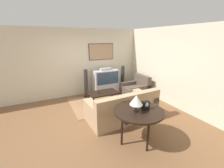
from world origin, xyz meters
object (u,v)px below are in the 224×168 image
Objects in this scene: table_lamp at (136,100)px; mantel_clock at (146,105)px; tv at (105,82)px; armchair at (136,89)px; console_table at (139,113)px; coffee_table at (104,93)px; couch at (122,109)px; speaker_tower_right at (123,79)px; speaker_tower_left at (86,84)px.

mantel_clock is (0.26, -0.00, -0.17)m from table_lamp.
tv is 1.33m from armchair.
console_table is at bearing -101.15° from tv.
coffee_table is 5.72× the size of mantel_clock.
couch is 1.33m from table_lamp.
console_table is 0.96× the size of speaker_tower_right.
table_lamp reaches higher than mantel_clock.
console_table is (-0.16, -2.32, 0.35)m from coffee_table.
table_lamp is 2.00× the size of mantel_clock.
tv is 0.85m from speaker_tower_right.
table_lamp is (-1.77, -2.45, 0.79)m from armchair.
speaker_tower_left is at bearing 180.00° from speaker_tower_right.
armchair is 3.13m from table_lamp.
console_table is (-0.63, -3.21, 0.20)m from tv.
speaker_tower_left is at bearing -179.58° from tv.
speaker_tower_right is at bearing 65.20° from console_table.
table_lamp reaches higher than console_table.
armchair is at bearing -22.09° from speaker_tower_left.
speaker_tower_right reaches higher than mantel_clock.
coffee_table is at bearing -146.29° from speaker_tower_right.
table_lamp is (-0.73, -3.23, 0.52)m from tv.
mantel_clock is at bearing -98.25° from tv.
armchair is at bearing 58.31° from mantel_clock.
mantel_clock is 3.50m from speaker_tower_right.
armchair is 2.48× the size of table_lamp.
tv is 6.12× the size of mantel_clock.
speaker_tower_left is at bearing 93.84° from console_table.
couch is 2.23× the size of armchair.
armchair is 2.95m from mantel_clock.
armchair is 0.87× the size of coffee_table.
mantel_clock is 0.16× the size of speaker_tower_left.
speaker_tower_left is at bearing 96.73° from mantel_clock.
tv reaches higher than console_table.
couch reaches higher than armchair.
couch is 1.21m from mantel_clock.
speaker_tower_right is at bearing 63.94° from table_lamp.
speaker_tower_right is (0.85, -0.01, 0.01)m from tv.
mantel_clock is (-0.47, -3.23, 0.36)m from tv.
console_table is at bearing -114.80° from speaker_tower_right.
armchair is at bearing -139.04° from couch.
couch is at bearing -78.88° from speaker_tower_left.
speaker_tower_right is (1.27, 2.16, 0.23)m from couch.
mantel_clock is at bearing 85.10° from couch.
tv is 0.99× the size of speaker_tower_left.
speaker_tower_left is 1.70m from speaker_tower_right.
speaker_tower_right is at bearing -165.36° from armchair.
mantel_clock is 3.26m from speaker_tower_left.
speaker_tower_left is at bearing 92.15° from table_lamp.
table_lamp is at bearing 179.80° from mantel_clock.
armchair is 4.96× the size of mantel_clock.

